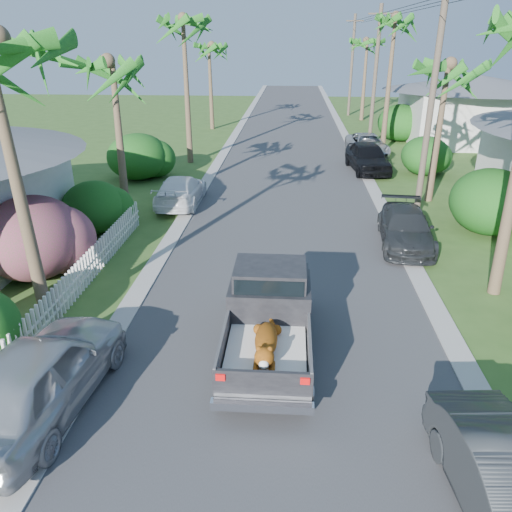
# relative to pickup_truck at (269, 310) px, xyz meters

# --- Properties ---
(ground) EXTENTS (120.00, 120.00, 0.00)m
(ground) POSITION_rel_pickup_truck_xyz_m (0.27, -2.57, -1.01)
(ground) COLOR #365821
(ground) RESTS_ON ground
(road) EXTENTS (8.00, 100.00, 0.02)m
(road) POSITION_rel_pickup_truck_xyz_m (0.27, 22.43, -1.00)
(road) COLOR #38383A
(road) RESTS_ON ground
(curb_left) EXTENTS (0.60, 100.00, 0.06)m
(curb_left) POSITION_rel_pickup_truck_xyz_m (-4.03, 22.43, -0.98)
(curb_left) COLOR #A5A39E
(curb_left) RESTS_ON ground
(curb_right) EXTENTS (0.60, 100.00, 0.06)m
(curb_right) POSITION_rel_pickup_truck_xyz_m (4.57, 22.43, -0.98)
(curb_right) COLOR #A5A39E
(curb_right) RESTS_ON ground
(pickup_truck) EXTENTS (1.98, 5.12, 2.06)m
(pickup_truck) POSITION_rel_pickup_truck_xyz_m (0.00, 0.00, 0.00)
(pickup_truck) COLOR black
(pickup_truck) RESTS_ON ground
(parked_car_rn) EXTENTS (1.77, 4.11, 1.31)m
(parked_car_rn) POSITION_rel_pickup_truck_xyz_m (3.93, -4.59, -0.35)
(parked_car_rn) COLOR #2E3133
(parked_car_rn) RESTS_ON ground
(parked_car_rm) EXTENTS (2.15, 4.54, 1.28)m
(parked_car_rm) POSITION_rel_pickup_truck_xyz_m (4.65, 6.92, -0.37)
(parked_car_rm) COLOR #292C2E
(parked_car_rm) RESTS_ON ground
(parked_car_rf) EXTENTS (2.41, 4.90, 1.61)m
(parked_car_rf) POSITION_rel_pickup_truck_xyz_m (4.73, 17.93, -0.21)
(parked_car_rf) COLOR black
(parked_car_rf) RESTS_ON ground
(parked_car_rd) EXTENTS (2.59, 4.91, 1.32)m
(parked_car_rd) POSITION_rel_pickup_truck_xyz_m (5.27, 22.22, -0.35)
(parked_car_rd) COLOR #A6AAAD
(parked_car_rd) RESTS_ON ground
(parked_car_ln) EXTENTS (2.37, 4.97, 1.64)m
(parked_car_ln) POSITION_rel_pickup_truck_xyz_m (-4.46, -2.64, -0.19)
(parked_car_ln) COLOR #B0B3B7
(parked_car_ln) RESTS_ON ground
(parked_car_lf) EXTENTS (1.84, 4.48, 1.30)m
(parked_car_lf) POSITION_rel_pickup_truck_xyz_m (-4.53, 11.10, -0.36)
(parked_car_lf) COLOR white
(parked_car_lf) RESTS_ON ground
(palm_l_b) EXTENTS (4.40, 4.40, 7.40)m
(palm_l_b) POSITION_rel_pickup_truck_xyz_m (-6.53, 9.43, 5.14)
(palm_l_b) COLOR brown
(palm_l_b) RESTS_ON ground
(palm_l_c) EXTENTS (4.40, 4.40, 9.20)m
(palm_l_c) POSITION_rel_pickup_truck_xyz_m (-5.73, 19.43, 6.90)
(palm_l_c) COLOR brown
(palm_l_c) RESTS_ON ground
(palm_l_d) EXTENTS (4.40, 4.40, 7.70)m
(palm_l_d) POSITION_rel_pickup_truck_xyz_m (-6.23, 31.43, 5.43)
(palm_l_d) COLOR brown
(palm_l_d) RESTS_ON ground
(palm_r_b) EXTENTS (4.40, 4.40, 7.20)m
(palm_r_b) POSITION_rel_pickup_truck_xyz_m (6.87, 12.43, 4.94)
(palm_r_b) COLOR brown
(palm_r_b) RESTS_ON ground
(palm_r_c) EXTENTS (4.40, 4.40, 9.40)m
(palm_r_c) POSITION_rel_pickup_truck_xyz_m (6.47, 23.43, 7.10)
(palm_r_c) COLOR brown
(palm_r_c) RESTS_ON ground
(palm_r_d) EXTENTS (4.40, 4.40, 8.00)m
(palm_r_d) POSITION_rel_pickup_truck_xyz_m (6.77, 37.43, 5.73)
(palm_r_d) COLOR brown
(palm_r_d) RESTS_ON ground
(shrub_l_b) EXTENTS (3.00, 3.30, 2.60)m
(shrub_l_b) POSITION_rel_pickup_truck_xyz_m (-7.53, 3.43, 0.29)
(shrub_l_b) COLOR #C71C74
(shrub_l_b) RESTS_ON ground
(shrub_l_c) EXTENTS (2.40, 2.64, 2.00)m
(shrub_l_c) POSITION_rel_pickup_truck_xyz_m (-7.13, 7.43, -0.01)
(shrub_l_c) COLOR #184313
(shrub_l_c) RESTS_ON ground
(shrub_l_d) EXTENTS (3.20, 3.52, 2.40)m
(shrub_l_d) POSITION_rel_pickup_truck_xyz_m (-7.73, 15.43, 0.19)
(shrub_l_d) COLOR #184313
(shrub_l_d) RESTS_ON ground
(shrub_r_b) EXTENTS (3.00, 3.30, 2.50)m
(shrub_r_b) POSITION_rel_pickup_truck_xyz_m (8.07, 8.43, 0.24)
(shrub_r_b) COLOR #184313
(shrub_r_b) RESTS_ON ground
(shrub_r_c) EXTENTS (2.60, 2.86, 2.10)m
(shrub_r_c) POSITION_rel_pickup_truck_xyz_m (7.77, 17.43, 0.04)
(shrub_r_c) COLOR #184313
(shrub_r_c) RESTS_ON ground
(shrub_r_d) EXTENTS (3.20, 3.52, 2.60)m
(shrub_r_d) POSITION_rel_pickup_truck_xyz_m (8.27, 27.43, 0.29)
(shrub_r_d) COLOR #184313
(shrub_r_d) RESTS_ON ground
(picket_fence) EXTENTS (0.10, 11.00, 1.00)m
(picket_fence) POSITION_rel_pickup_truck_xyz_m (-5.73, 2.93, -0.51)
(picket_fence) COLOR white
(picket_fence) RESTS_ON ground
(house_right_far) EXTENTS (9.00, 8.00, 4.60)m
(house_right_far) POSITION_rel_pickup_truck_xyz_m (13.27, 27.43, 1.11)
(house_right_far) COLOR silver
(house_right_far) RESTS_ON ground
(utility_pole_b) EXTENTS (1.60, 0.26, 9.00)m
(utility_pole_b) POSITION_rel_pickup_truck_xyz_m (5.87, 10.43, 3.59)
(utility_pole_b) COLOR brown
(utility_pole_b) RESTS_ON ground
(utility_pole_c) EXTENTS (1.60, 0.26, 9.00)m
(utility_pole_c) POSITION_rel_pickup_truck_xyz_m (5.87, 25.43, 3.59)
(utility_pole_c) COLOR brown
(utility_pole_c) RESTS_ON ground
(utility_pole_d) EXTENTS (1.60, 0.26, 9.00)m
(utility_pole_d) POSITION_rel_pickup_truck_xyz_m (5.87, 40.43, 3.59)
(utility_pole_d) COLOR brown
(utility_pole_d) RESTS_ON ground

